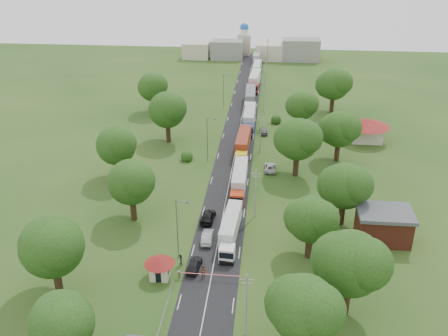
# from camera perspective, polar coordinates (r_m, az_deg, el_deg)

# --- Properties ---
(ground) EXTENTS (260.00, 260.00, 0.00)m
(ground) POSITION_cam_1_polar(r_m,az_deg,el_deg) (93.15, 0.32, -3.19)
(ground) COLOR #224717
(ground) RESTS_ON ground
(road) EXTENTS (8.00, 200.00, 0.04)m
(road) POSITION_cam_1_polar(r_m,az_deg,el_deg) (111.05, 1.27, 1.74)
(road) COLOR black
(road) RESTS_ON ground
(boom_barrier) EXTENTS (9.22, 0.35, 1.18)m
(boom_barrier) POSITION_cam_1_polar(r_m,az_deg,el_deg) (71.93, -2.65, -12.06)
(boom_barrier) COLOR slate
(boom_barrier) RESTS_ON ground
(guard_booth) EXTENTS (4.40, 4.40, 3.45)m
(guard_booth) POSITION_cam_1_polar(r_m,az_deg,el_deg) (72.12, -7.35, -10.90)
(guard_booth) COLOR beige
(guard_booth) RESTS_ON ground
(guard_rail) EXTENTS (0.10, 17.00, 1.70)m
(guard_rail) POSITION_cam_1_polar(r_m,az_deg,el_deg) (65.59, -7.21, -17.72)
(guard_rail) COLOR slate
(guard_rail) RESTS_ON ground
(info_sign) EXTENTS (0.12, 3.10, 4.10)m
(info_sign) POSITION_cam_1_polar(r_m,az_deg,el_deg) (123.65, 4.23, 5.70)
(info_sign) COLOR slate
(info_sign) RESTS_ON ground
(pole_0) EXTENTS (1.60, 0.24, 9.00)m
(pole_0) POSITION_cam_1_polar(r_m,az_deg,el_deg) (61.28, 2.53, -15.30)
(pole_0) COLOR gray
(pole_0) RESTS_ON ground
(pole_1) EXTENTS (1.60, 0.24, 9.00)m
(pole_1) POSITION_cam_1_polar(r_m,az_deg,el_deg) (84.49, 3.61, -2.84)
(pole_1) COLOR gray
(pole_1) RESTS_ON ground
(pole_2) EXTENTS (1.60, 0.24, 9.00)m
(pole_2) POSITION_cam_1_polar(r_m,az_deg,el_deg) (109.95, 4.20, 4.07)
(pole_2) COLOR gray
(pole_2) RESTS_ON ground
(pole_3) EXTENTS (1.60, 0.24, 9.00)m
(pole_3) POSITION_cam_1_polar(r_m,az_deg,el_deg) (136.41, 4.56, 8.34)
(pole_3) COLOR gray
(pole_3) RESTS_ON ground
(pole_4) EXTENTS (1.60, 0.24, 9.00)m
(pole_4) POSITION_cam_1_polar(r_m,az_deg,el_deg) (163.38, 4.81, 11.21)
(pole_4) COLOR gray
(pole_4) RESTS_ON ground
(pole_5) EXTENTS (1.60, 0.24, 9.00)m
(pole_5) POSITION_cam_1_polar(r_m,az_deg,el_deg) (190.65, 4.99, 13.27)
(pole_5) COLOR gray
(pole_5) RESTS_ON ground
(lamp_0) EXTENTS (2.03, 0.22, 10.00)m
(lamp_0) POSITION_cam_1_polar(r_m,az_deg,el_deg) (73.91, -5.26, -6.62)
(lamp_0) COLOR slate
(lamp_0) RESTS_ON ground
(lamp_1) EXTENTS (2.03, 0.22, 10.00)m
(lamp_1) POSITION_cam_1_polar(r_m,az_deg,el_deg) (104.81, -1.83, 3.54)
(lamp_1) COLOR slate
(lamp_1) RESTS_ON ground
(lamp_2) EXTENTS (2.03, 0.22, 10.00)m
(lamp_2) POSITION_cam_1_polar(r_m,az_deg,el_deg) (137.69, 0.02, 8.96)
(lamp_2) COLOR slate
(lamp_2) RESTS_ON ground
(tree_0) EXTENTS (8.80, 8.80, 11.07)m
(tree_0) POSITION_cam_1_polar(r_m,az_deg,el_deg) (57.63, 9.11, -15.46)
(tree_0) COLOR #382616
(tree_0) RESTS_ON ground
(tree_1) EXTENTS (9.60, 9.60, 12.05)m
(tree_1) POSITION_cam_1_polar(r_m,az_deg,el_deg) (64.25, 14.24, -10.42)
(tree_1) COLOR #382616
(tree_1) RESTS_ON ground
(tree_2) EXTENTS (8.00, 8.00, 10.10)m
(tree_2) POSITION_cam_1_polar(r_m,az_deg,el_deg) (74.37, 9.90, -5.76)
(tree_2) COLOR #382616
(tree_2) RESTS_ON ground
(tree_3) EXTENTS (8.80, 8.80, 11.07)m
(tree_3) POSITION_cam_1_polar(r_m,az_deg,el_deg) (83.50, 13.62, -1.96)
(tree_3) COLOR #382616
(tree_3) RESTS_ON ground
(tree_4) EXTENTS (9.60, 9.60, 12.05)m
(tree_4) POSITION_cam_1_polar(r_m,az_deg,el_deg) (98.86, 8.41, 3.31)
(tree_4) COLOR #382616
(tree_4) RESTS_ON ground
(tree_5) EXTENTS (8.80, 8.80, 11.07)m
(tree_5) POSITION_cam_1_polar(r_m,az_deg,el_deg) (107.36, 13.05, 4.37)
(tree_5) COLOR #382616
(tree_5) RESTS_ON ground
(tree_6) EXTENTS (8.00, 8.00, 10.10)m
(tree_6) POSITION_cam_1_polar(r_m,az_deg,el_deg) (122.84, 8.89, 7.10)
(tree_6) COLOR #382616
(tree_6) RESTS_ON ground
(tree_7) EXTENTS (9.60, 9.60, 12.05)m
(tree_7) POSITION_cam_1_polar(r_m,az_deg,el_deg) (137.63, 12.44, 9.36)
(tree_7) COLOR #382616
(tree_7) RESTS_ON ground
(tree_8) EXTENTS (8.00, 8.00, 10.10)m
(tree_8) POSITION_cam_1_polar(r_m,az_deg,el_deg) (58.92, -18.00, -16.33)
(tree_8) COLOR #382616
(tree_8) RESTS_ON ground
(tree_9) EXTENTS (9.60, 9.60, 12.05)m
(tree_9) POSITION_cam_1_polar(r_m,az_deg,el_deg) (69.04, -19.04, -8.36)
(tree_9) COLOR #382616
(tree_9) RESTS_ON ground
(tree_10) EXTENTS (8.80, 8.80, 11.07)m
(tree_10) POSITION_cam_1_polar(r_m,az_deg,el_deg) (83.81, -10.57, -1.54)
(tree_10) COLOR #382616
(tree_10) RESTS_ON ground
(tree_11) EXTENTS (8.80, 8.80, 11.07)m
(tree_11) POSITION_cam_1_polar(r_m,az_deg,el_deg) (98.79, -12.22, 2.59)
(tree_11) COLOR #382616
(tree_11) RESTS_ON ground
(tree_12) EXTENTS (9.60, 9.60, 12.05)m
(tree_12) POSITION_cam_1_polar(r_m,az_deg,el_deg) (115.16, -6.52, 6.65)
(tree_12) COLOR #382616
(tree_12) RESTS_ON ground
(tree_13) EXTENTS (8.80, 8.80, 11.07)m
(tree_13) POSITION_cam_1_polar(r_m,az_deg,el_deg) (135.66, -8.16, 9.19)
(tree_13) COLOR #382616
(tree_13) RESTS_ON ground
(house_brick) EXTENTS (8.60, 6.60, 5.20)m
(house_brick) POSITION_cam_1_polar(r_m,az_deg,el_deg) (83.24, 17.76, -6.22)
(house_brick) COLOR maroon
(house_brick) RESTS_ON ground
(house_cream) EXTENTS (10.08, 10.08, 5.80)m
(house_cream) POSITION_cam_1_polar(r_m,az_deg,el_deg) (120.85, 16.04, 4.60)
(house_cream) COLOR beige
(house_cream) RESTS_ON ground
(distant_town) EXTENTS (52.00, 8.00, 8.00)m
(distant_town) POSITION_cam_1_polar(r_m,az_deg,el_deg) (195.90, 3.56, 13.28)
(distant_town) COLOR gray
(distant_town) RESTS_ON ground
(church) EXTENTS (5.00, 5.00, 12.30)m
(church) POSITION_cam_1_polar(r_m,az_deg,el_deg) (203.55, 2.31, 14.32)
(church) COLOR beige
(church) RESTS_ON ground
(truck_0) EXTENTS (3.00, 13.62, 3.76)m
(truck_0) POSITION_cam_1_polar(r_m,az_deg,el_deg) (79.52, 0.73, -7.00)
(truck_0) COLOR white
(truck_0) RESTS_ON ground
(truck_1) EXTENTS (2.55, 14.59, 4.05)m
(truck_1) POSITION_cam_1_polar(r_m,az_deg,el_deg) (94.13, 1.78, -1.41)
(truck_1) COLOR #BB3315
(truck_1) RESTS_ON ground
(truck_2) EXTENTS (2.98, 15.03, 4.16)m
(truck_2) POSITION_cam_1_polar(r_m,az_deg,el_deg) (110.07, 2.19, 2.75)
(truck_2) COLOR yellow
(truck_2) RESTS_ON ground
(truck_3) EXTENTS (2.70, 15.57, 4.32)m
(truck_3) POSITION_cam_1_polar(r_m,az_deg,el_deg) (125.37, 2.90, 5.67)
(truck_3) COLOR #19429B
(truck_3) RESTS_ON ground
(truck_4) EXTENTS (2.98, 15.55, 4.30)m
(truck_4) POSITION_cam_1_polar(r_m,az_deg,el_deg) (141.57, 3.02, 8.01)
(truck_4) COLOR silver
(truck_4) RESTS_ON ground
(truck_5) EXTENTS (3.48, 15.72, 4.34)m
(truck_5) POSITION_cam_1_polar(r_m,az_deg,el_deg) (158.86, 3.53, 9.95)
(truck_5) COLOR #A91A2B
(truck_5) RESTS_ON ground
(truck_6) EXTENTS (2.87, 13.95, 3.86)m
(truck_6) POSITION_cam_1_polar(r_m,az_deg,el_deg) (173.73, 3.77, 11.21)
(truck_6) COLOR #286C3F
(truck_6) RESTS_ON ground
(truck_7) EXTENTS (2.83, 13.58, 3.75)m
(truck_7) POSITION_cam_1_polar(r_m,az_deg,el_deg) (190.41, 3.79, 12.46)
(truck_7) COLOR #ADADAD
(truck_7) RESTS_ON ground
(car_lane_front) EXTENTS (2.14, 4.48, 1.48)m
(car_lane_front) POSITION_cam_1_polar(r_m,az_deg,el_deg) (74.02, -3.43, -11.00)
(car_lane_front) COLOR black
(car_lane_front) RESTS_ON ground
(car_lane_mid) EXTENTS (1.75, 4.74, 1.55)m
(car_lane_mid) POSITION_cam_1_polar(r_m,az_deg,el_deg) (79.92, -1.92, -7.87)
(car_lane_mid) COLOR #999DA1
(car_lane_mid) RESTS_ON ground
(car_lane_rear) EXTENTS (2.54, 5.44, 1.54)m
(car_lane_rear) POSITION_cam_1_polar(r_m,az_deg,el_deg) (85.15, -1.86, -5.59)
(car_lane_rear) COLOR black
(car_lane_rear) RESTS_ON ground
(car_verge_near) EXTENTS (2.38, 5.07, 1.40)m
(car_verge_near) POSITION_cam_1_polar(r_m,az_deg,el_deg) (103.00, 5.30, 0.08)
(car_verge_near) COLOR beige
(car_verge_near) RESTS_ON ground
(car_verge_far) EXTENTS (2.20, 4.60, 1.52)m
(car_verge_far) POSITION_cam_1_polar(r_m,az_deg,el_deg) (122.05, 4.56, 4.29)
(car_verge_far) COLOR slate
(car_verge_far) RESTS_ON ground
(pedestrian_near) EXTENTS (0.73, 0.56, 1.79)m
(pedestrian_near) POSITION_cam_1_polar(r_m,az_deg,el_deg) (72.29, -2.34, -11.83)
(pedestrian_near) COLOR gray
(pedestrian_near) RESTS_ON ground
(pedestrian_booth) EXTENTS (1.04, 1.09, 1.77)m
(pedestrian_booth) POSITION_cam_1_polar(r_m,az_deg,el_deg) (74.79, -4.98, -10.48)
(pedestrian_booth) COLOR gray
(pedestrian_booth) RESTS_ON ground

